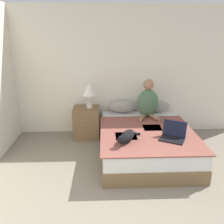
{
  "coord_description": "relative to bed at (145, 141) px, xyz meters",
  "views": [
    {
      "loc": [
        -0.34,
        -1.18,
        2.04
      ],
      "look_at": [
        -0.2,
        2.4,
        0.83
      ],
      "focal_mm": 38.0,
      "sensor_mm": 36.0,
      "label": 1
    }
  ],
  "objects": [
    {
      "name": "bed",
      "position": [
        0.0,
        0.0,
        0.0
      ],
      "size": [
        1.55,
        1.98,
        0.48
      ],
      "color": "brown",
      "rests_on": "ground_plane"
    },
    {
      "name": "person_sitting",
      "position": [
        0.12,
        0.58,
        0.55
      ],
      "size": [
        0.41,
        0.4,
        0.73
      ],
      "color": "#476B4C",
      "rests_on": "bed"
    },
    {
      "name": "nightstand",
      "position": [
        -1.06,
        0.76,
        0.07
      ],
      "size": [
        0.51,
        0.48,
        0.62
      ],
      "color": "brown",
      "rests_on": "ground_plane"
    },
    {
      "name": "pillow_near",
      "position": [
        -0.34,
        0.86,
        0.37
      ],
      "size": [
        0.59,
        0.21,
        0.25
      ],
      "color": "gray",
      "rests_on": "bed"
    },
    {
      "name": "wall_back",
      "position": [
        -0.38,
        1.06,
        1.04
      ],
      "size": [
        5.19,
        0.05,
        2.55
      ],
      "color": "silver",
      "rests_on": "ground_plane"
    },
    {
      "name": "pillow_far",
      "position": [
        0.34,
        0.86,
        0.37
      ],
      "size": [
        0.59,
        0.21,
        0.25
      ],
      "color": "gray",
      "rests_on": "bed"
    },
    {
      "name": "table_lamp",
      "position": [
        -0.99,
        0.76,
        0.73
      ],
      "size": [
        0.26,
        0.26,
        0.49
      ],
      "color": "beige",
      "rests_on": "nightstand"
    },
    {
      "name": "laptop_open",
      "position": [
        0.34,
        -0.44,
        0.3
      ],
      "size": [
        0.46,
        0.43,
        0.26
      ],
      "rotation": [
        0.0,
        0.0,
        -0.49
      ],
      "color": "black",
      "rests_on": "bed"
    },
    {
      "name": "cat_tabby",
      "position": [
        -0.38,
        -0.52,
        0.33
      ],
      "size": [
        0.4,
        0.48,
        0.18
      ],
      "rotation": [
        0.0,
        0.0,
        -2.09
      ],
      "color": "black",
      "rests_on": "bed"
    }
  ]
}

